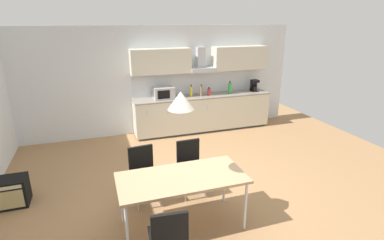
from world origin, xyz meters
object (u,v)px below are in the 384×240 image
at_px(chair_near_left, 169,236).
at_px(pendant_lamp, 181,101).
at_px(chair_far_left, 143,169).
at_px(chair_far_right, 190,162).
at_px(bottle_green, 230,88).
at_px(bottle_brown, 201,91).
at_px(guitar_amp, 9,192).
at_px(bottle_red, 209,92).
at_px(coffee_maker, 254,85).
at_px(microwave, 164,93).
at_px(bottle_yellow, 191,91).
at_px(dining_table, 182,180).

xyz_separation_m(chair_near_left, pendant_lamp, (0.38, 0.78, 1.24)).
distance_m(chair_far_left, chair_far_right, 0.76).
bearing_deg(bottle_green, chair_far_left, -135.29).
xyz_separation_m(bottle_green, chair_near_left, (-2.70, -4.24, -0.51)).
xyz_separation_m(bottle_brown, guitar_amp, (-3.86, -2.12, -0.81)).
height_order(bottle_red, bottle_brown, bottle_brown).
height_order(coffee_maker, chair_near_left, coffee_maker).
relative_size(microwave, bottle_brown, 1.65).
relative_size(bottle_red, bottle_green, 0.63).
relative_size(microwave, chair_far_left, 0.55).
distance_m(guitar_amp, pendant_lamp, 3.08).
bearing_deg(bottle_green, bottle_red, -177.16).
bearing_deg(chair_far_right, bottle_yellow, 71.14).
bearing_deg(microwave, chair_far_left, -110.20).
height_order(microwave, guitar_amp, microwave).
distance_m(coffee_maker, bottle_brown, 1.50).
distance_m(bottle_brown, chair_near_left, 4.62).
height_order(bottle_yellow, pendant_lamp, pendant_lamp).
distance_m(microwave, chair_far_right, 2.71).
distance_m(chair_far_left, guitar_amp, 2.04).
bearing_deg(chair_far_left, bottle_brown, 53.88).
bearing_deg(bottle_red, dining_table, -116.94).
distance_m(microwave, bottle_green, 1.73).
height_order(bottle_green, guitar_amp, bottle_green).
relative_size(microwave, bottle_yellow, 1.68).
xyz_separation_m(dining_table, pendant_lamp, (-0.00, -0.00, 1.07)).
distance_m(bottle_brown, chair_far_right, 2.90).
bearing_deg(chair_near_left, coffee_maker, 51.24).
relative_size(bottle_brown, chair_near_left, 0.33).
height_order(microwave, dining_table, microwave).
height_order(bottle_red, chair_far_right, bottle_red).
height_order(coffee_maker, bottle_red, coffee_maker).
bearing_deg(microwave, bottle_yellow, 1.16).
xyz_separation_m(bottle_brown, pendant_lamp, (-1.52, -3.39, 0.74)).
height_order(chair_far_left, pendant_lamp, pendant_lamp).
xyz_separation_m(dining_table, chair_far_right, (0.37, 0.78, -0.17)).
relative_size(bottle_yellow, chair_far_left, 0.33).
bearing_deg(dining_table, guitar_amp, 151.29).
height_order(bottle_green, chair_far_right, bottle_green).
bearing_deg(dining_table, chair_far_left, 116.13).
bearing_deg(guitar_amp, chair_far_left, -14.31).
distance_m(coffee_maker, dining_table, 4.61).
xyz_separation_m(bottle_red, bottle_brown, (-0.22, -0.04, 0.04)).
bearing_deg(chair_near_left, bottle_brown, 65.46).
height_order(coffee_maker, bottle_green, bottle_green).
distance_m(bottle_red, chair_far_left, 3.43).
bearing_deg(microwave, bottle_green, 0.70).
height_order(microwave, chair_far_right, microwave).
relative_size(coffee_maker, pendant_lamp, 0.94).
distance_m(microwave, coffee_maker, 2.43).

